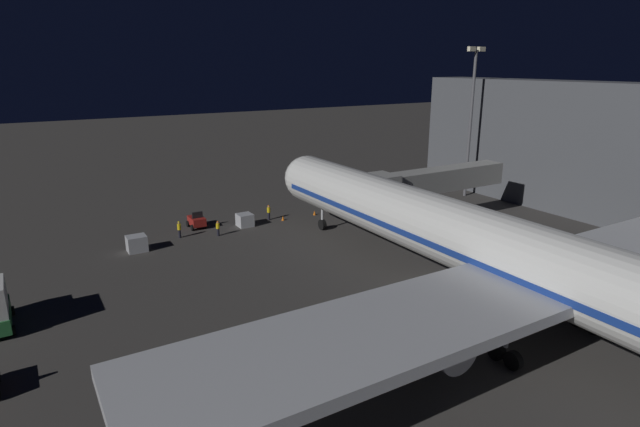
{
  "coord_description": "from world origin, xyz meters",
  "views": [
    {
      "loc": [
        28.6,
        29.24,
        18.16
      ],
      "look_at": [
        3.0,
        -13.49,
        3.5
      ],
      "focal_mm": 28.74,
      "sensor_mm": 36.0,
      "label": 1
    }
  ],
  "objects_px": {
    "ground_crew_by_belt_loader": "(179,229)",
    "traffic_cone_nose_starboard": "(283,218)",
    "baggage_container_near_belt": "(137,244)",
    "ground_crew_by_tug": "(218,228)",
    "airliner_at_gate": "(543,269)",
    "baggage_tug_spare": "(197,221)",
    "ground_crew_under_port_wing": "(269,212)",
    "apron_floodlight_mast": "(471,113)",
    "jet_bridge": "(426,182)",
    "traffic_cone_nose_port": "(315,213)",
    "baggage_container_mid_row": "(245,220)"
  },
  "relations": [
    {
      "from": "ground_crew_by_belt_loader",
      "to": "traffic_cone_nose_starboard",
      "type": "bearing_deg",
      "value": 179.78
    },
    {
      "from": "baggage_container_near_belt",
      "to": "ground_crew_by_tug",
      "type": "bearing_deg",
      "value": -177.67
    },
    {
      "from": "airliner_at_gate",
      "to": "baggage_container_near_belt",
      "type": "relative_size",
      "value": 36.37
    },
    {
      "from": "airliner_at_gate",
      "to": "baggage_tug_spare",
      "type": "distance_m",
      "value": 38.26
    },
    {
      "from": "baggage_container_near_belt",
      "to": "ground_crew_by_tug",
      "type": "xyz_separation_m",
      "value": [
        -8.65,
        -0.35,
        0.13
      ]
    },
    {
      "from": "baggage_tug_spare",
      "to": "ground_crew_under_port_wing",
      "type": "height_order",
      "value": "baggage_tug_spare"
    },
    {
      "from": "airliner_at_gate",
      "to": "apron_floodlight_mast",
      "type": "xyz_separation_m",
      "value": [
        -25.5,
        -30.9,
        6.39
      ]
    },
    {
      "from": "jet_bridge",
      "to": "ground_crew_by_tug",
      "type": "height_order",
      "value": "jet_bridge"
    },
    {
      "from": "airliner_at_gate",
      "to": "jet_bridge",
      "type": "distance_m",
      "value": 25.28
    },
    {
      "from": "baggage_tug_spare",
      "to": "baggage_container_near_belt",
      "type": "relative_size",
      "value": 1.31
    },
    {
      "from": "ground_crew_by_belt_loader",
      "to": "traffic_cone_nose_port",
      "type": "distance_m",
      "value": 16.9
    },
    {
      "from": "jet_bridge",
      "to": "ground_crew_under_port_wing",
      "type": "distance_m",
      "value": 18.79
    },
    {
      "from": "jet_bridge",
      "to": "ground_crew_under_port_wing",
      "type": "bearing_deg",
      "value": -39.44
    },
    {
      "from": "traffic_cone_nose_port",
      "to": "baggage_container_near_belt",
      "type": "bearing_deg",
      "value": 4.81
    },
    {
      "from": "apron_floodlight_mast",
      "to": "traffic_cone_nose_starboard",
      "type": "height_order",
      "value": "apron_floodlight_mast"
    },
    {
      "from": "apron_floodlight_mast",
      "to": "baggage_tug_spare",
      "type": "bearing_deg",
      "value": -7.88
    },
    {
      "from": "baggage_tug_spare",
      "to": "traffic_cone_nose_port",
      "type": "height_order",
      "value": "baggage_tug_spare"
    },
    {
      "from": "baggage_tug_spare",
      "to": "jet_bridge",
      "type": "bearing_deg",
      "value": 149.79
    },
    {
      "from": "ground_crew_by_belt_loader",
      "to": "ground_crew_by_tug",
      "type": "distance_m",
      "value": 4.09
    },
    {
      "from": "ground_crew_under_port_wing",
      "to": "traffic_cone_nose_port",
      "type": "xyz_separation_m",
      "value": [
        -5.75,
        1.07,
        -0.74
      ]
    },
    {
      "from": "ground_crew_under_port_wing",
      "to": "airliner_at_gate",
      "type": "bearing_deg",
      "value": 95.87
    },
    {
      "from": "jet_bridge",
      "to": "baggage_container_mid_row",
      "type": "xyz_separation_m",
      "value": [
        17.58,
        -10.79,
        -4.58
      ]
    },
    {
      "from": "apron_floodlight_mast",
      "to": "ground_crew_under_port_wing",
      "type": "xyz_separation_m",
      "value": [
        29.05,
        -3.69,
        -10.59
      ]
    },
    {
      "from": "ground_crew_by_belt_loader",
      "to": "apron_floodlight_mast",
      "type": "bearing_deg",
      "value": 176.2
    },
    {
      "from": "traffic_cone_nose_port",
      "to": "traffic_cone_nose_starboard",
      "type": "bearing_deg",
      "value": 0.0
    },
    {
      "from": "ground_crew_by_belt_loader",
      "to": "ground_crew_by_tug",
      "type": "bearing_deg",
      "value": 158.07
    },
    {
      "from": "baggage_container_near_belt",
      "to": "traffic_cone_nose_port",
      "type": "xyz_separation_m",
      "value": [
        -21.73,
        -1.83,
        -0.52
      ]
    },
    {
      "from": "baggage_container_near_belt",
      "to": "ground_crew_under_port_wing",
      "type": "relative_size",
      "value": 1.03
    },
    {
      "from": "baggage_container_near_belt",
      "to": "ground_crew_by_belt_loader",
      "type": "height_order",
      "value": "ground_crew_by_belt_loader"
    },
    {
      "from": "apron_floodlight_mast",
      "to": "ground_crew_by_tug",
      "type": "bearing_deg",
      "value": -1.79
    },
    {
      "from": "jet_bridge",
      "to": "ground_crew_by_tug",
      "type": "bearing_deg",
      "value": -22.91
    },
    {
      "from": "baggage_container_near_belt",
      "to": "ground_crew_by_tug",
      "type": "height_order",
      "value": "ground_crew_by_tug"
    },
    {
      "from": "baggage_container_near_belt",
      "to": "ground_crew_under_port_wing",
      "type": "height_order",
      "value": "ground_crew_under_port_wing"
    },
    {
      "from": "baggage_tug_spare",
      "to": "traffic_cone_nose_starboard",
      "type": "relative_size",
      "value": 4.48
    },
    {
      "from": "jet_bridge",
      "to": "baggage_tug_spare",
      "type": "bearing_deg",
      "value": -30.21
    },
    {
      "from": "airliner_at_gate",
      "to": "baggage_container_mid_row",
      "type": "height_order",
      "value": "airliner_at_gate"
    },
    {
      "from": "ground_crew_by_belt_loader",
      "to": "traffic_cone_nose_starboard",
      "type": "xyz_separation_m",
      "value": [
        -12.48,
        0.05,
        -0.75
      ]
    },
    {
      "from": "ground_crew_by_belt_loader",
      "to": "ground_crew_under_port_wing",
      "type": "xyz_separation_m",
      "value": [
        -11.13,
        -1.02,
        -0.02
      ]
    },
    {
      "from": "airliner_at_gate",
      "to": "ground_crew_under_port_wing",
      "type": "relative_size",
      "value": 37.4
    },
    {
      "from": "baggage_container_near_belt",
      "to": "ground_crew_by_belt_loader",
      "type": "xyz_separation_m",
      "value": [
        -4.85,
        -1.88,
        0.23
      ]
    },
    {
      "from": "airliner_at_gate",
      "to": "ground_crew_under_port_wing",
      "type": "xyz_separation_m",
      "value": [
        3.55,
        -34.58,
        -4.2
      ]
    },
    {
      "from": "ground_crew_by_tug",
      "to": "traffic_cone_nose_starboard",
      "type": "height_order",
      "value": "ground_crew_by_tug"
    },
    {
      "from": "jet_bridge",
      "to": "baggage_container_mid_row",
      "type": "distance_m",
      "value": 21.13
    },
    {
      "from": "baggage_container_mid_row",
      "to": "ground_crew_under_port_wing",
      "type": "bearing_deg",
      "value": -166.56
    },
    {
      "from": "baggage_tug_spare",
      "to": "baggage_container_mid_row",
      "type": "distance_m",
      "value": 5.46
    },
    {
      "from": "baggage_container_mid_row",
      "to": "ground_crew_under_port_wing",
      "type": "height_order",
      "value": "ground_crew_under_port_wing"
    },
    {
      "from": "baggage_tug_spare",
      "to": "baggage_container_near_belt",
      "type": "bearing_deg",
      "value": 30.08
    },
    {
      "from": "airliner_at_gate",
      "to": "baggage_container_near_belt",
      "type": "height_order",
      "value": "airliner_at_gate"
    },
    {
      "from": "ground_crew_by_belt_loader",
      "to": "ground_crew_under_port_wing",
      "type": "relative_size",
      "value": 1.02
    },
    {
      "from": "baggage_container_mid_row",
      "to": "ground_crew_by_tug",
      "type": "relative_size",
      "value": 1.02
    }
  ]
}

